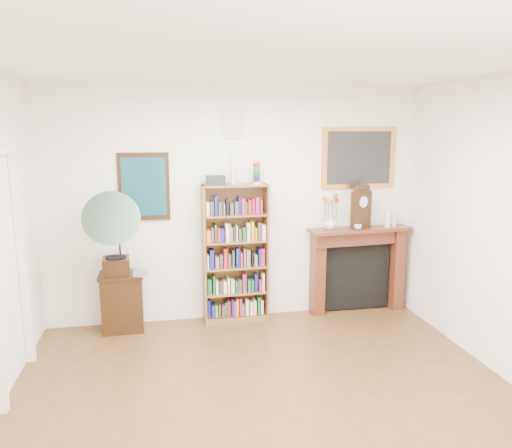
{
  "coord_description": "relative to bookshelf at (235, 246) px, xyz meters",
  "views": [
    {
      "loc": [
        -0.84,
        -3.36,
        2.32
      ],
      "look_at": [
        0.1,
        1.6,
        1.34
      ],
      "focal_mm": 35.0,
      "sensor_mm": 36.0,
      "label": 1
    }
  ],
  "objects": [
    {
      "name": "mantel_clock",
      "position": [
        1.56,
        -0.01,
        0.42
      ],
      "size": [
        0.26,
        0.21,
        0.54
      ],
      "rotation": [
        0.0,
        0.0,
        0.42
      ],
      "color": "black",
      "rests_on": "fireplace"
    },
    {
      "name": "bottle_right",
      "position": [
        2.01,
        0.01,
        0.26
      ],
      "size": [
        0.06,
        0.06,
        0.2
      ],
      "primitive_type": "cylinder",
      "color": "silver",
      "rests_on": "fireplace"
    },
    {
      "name": "teacup",
      "position": [
        1.5,
        -0.08,
        0.2
      ],
      "size": [
        0.12,
        0.12,
        0.07
      ],
      "primitive_type": "imported",
      "rotation": [
        0.0,
        0.0,
        -0.37
      ],
      "color": "silver",
      "rests_on": "fireplace"
    },
    {
      "name": "teal_poster",
      "position": [
        -1.03,
        0.14,
        0.72
      ],
      "size": [
        0.58,
        0.04,
        0.78
      ],
      "color": "black",
      "rests_on": "back_wall"
    },
    {
      "name": "gilt_painting",
      "position": [
        1.57,
        0.14,
        1.02
      ],
      "size": [
        0.95,
        0.04,
        0.75
      ],
      "color": "gold",
      "rests_on": "back_wall"
    },
    {
      "name": "fireplace",
      "position": [
        1.57,
        0.06,
        -0.29
      ],
      "size": [
        1.32,
        0.41,
        1.09
      ],
      "rotation": [
        0.0,
        0.0,
        0.08
      ],
      "color": "#532413",
      "rests_on": "floor"
    },
    {
      "name": "gramophone",
      "position": [
        -1.37,
        -0.19,
        0.3
      ],
      "size": [
        0.65,
        0.79,
        0.98
      ],
      "rotation": [
        0.0,
        0.0,
        0.08
      ],
      "color": "black",
      "rests_on": "side_cabinet"
    },
    {
      "name": "bottle_left",
      "position": [
        1.92,
        -0.02,
        0.28
      ],
      "size": [
        0.07,
        0.07,
        0.24
      ],
      "primitive_type": "cylinder",
      "color": "silver",
      "rests_on": "fireplace"
    },
    {
      "name": "small_picture",
      "position": [
        0.02,
        0.14,
        1.42
      ],
      "size": [
        0.26,
        0.04,
        0.3
      ],
      "color": "white",
      "rests_on": "back_wall"
    },
    {
      "name": "room",
      "position": [
        0.02,
        -2.34,
        0.47
      ],
      "size": [
        4.51,
        5.01,
        2.81
      ],
      "color": "#4E3317",
      "rests_on": "ground"
    },
    {
      "name": "side_cabinet",
      "position": [
        -1.32,
        -0.04,
        -0.59
      ],
      "size": [
        0.51,
        0.37,
        0.68
      ],
      "primitive_type": "cube",
      "rotation": [
        0.0,
        0.0,
        0.02
      ],
      "color": "black",
      "rests_on": "floor"
    },
    {
      "name": "bookshelf",
      "position": [
        0.0,
        0.0,
        0.0
      ],
      "size": [
        0.78,
        0.3,
        1.92
      ],
      "rotation": [
        0.0,
        0.0,
        0.04
      ],
      "color": "brown",
      "rests_on": "floor"
    },
    {
      "name": "door_casing",
      "position": [
        -2.19,
        -1.14,
        0.33
      ],
      "size": [
        0.08,
        1.02,
        2.17
      ],
      "color": "white",
      "rests_on": "left_wall"
    },
    {
      "name": "cd_stack",
      "position": [
        -1.1,
        -0.17,
        -0.21
      ],
      "size": [
        0.16,
        0.16,
        0.08
      ],
      "primitive_type": "cube",
      "rotation": [
        0.0,
        0.0,
        -0.38
      ],
      "color": "silver",
      "rests_on": "side_cabinet"
    },
    {
      "name": "flower_vase",
      "position": [
        1.17,
        0.0,
        0.24
      ],
      "size": [
        0.17,
        0.17,
        0.16
      ],
      "primitive_type": "imported",
      "rotation": [
        0.0,
        0.0,
        -0.09
      ],
      "color": "white",
      "rests_on": "fireplace"
    }
  ]
}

